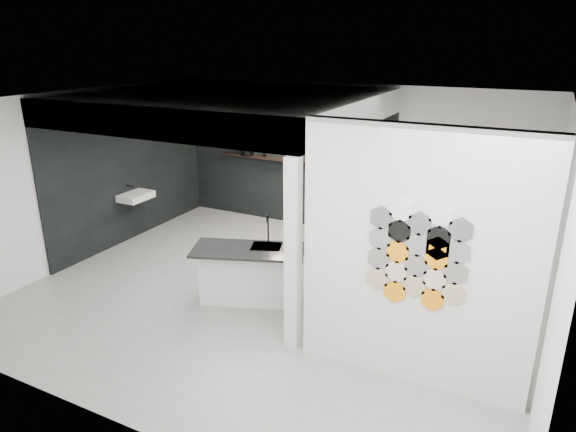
# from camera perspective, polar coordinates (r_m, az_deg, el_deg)

# --- Properties ---
(floor) EXTENTS (7.00, 6.00, 0.01)m
(floor) POSITION_cam_1_polar(r_m,az_deg,el_deg) (7.60, -1.71, -8.81)
(floor) COLOR gray
(partition_panel) EXTENTS (2.45, 0.15, 2.80)m
(partition_panel) POSITION_cam_1_polar(r_m,az_deg,el_deg) (5.44, 14.00, -4.84)
(partition_panel) COLOR silver
(partition_panel) RESTS_ON floor
(bay_clad_back) EXTENTS (4.40, 0.04, 2.35)m
(bay_clad_back) POSITION_cam_1_polar(r_m,az_deg,el_deg) (10.23, -0.26, 5.68)
(bay_clad_back) COLOR black
(bay_clad_back) RESTS_ON floor
(bay_clad_left) EXTENTS (0.04, 4.00, 2.35)m
(bay_clad_left) POSITION_cam_1_polar(r_m,az_deg,el_deg) (9.90, -16.91, 4.38)
(bay_clad_left) COLOR black
(bay_clad_left) RESTS_ON floor
(bulkhead) EXTENTS (4.40, 4.00, 0.40)m
(bulkhead) POSITION_cam_1_polar(r_m,az_deg,el_deg) (8.30, -6.61, 12.06)
(bulkhead) COLOR silver
(bulkhead) RESTS_ON corner_column
(corner_column) EXTENTS (0.16, 0.16, 2.35)m
(corner_column) POSITION_cam_1_polar(r_m,az_deg,el_deg) (5.95, 0.55, -4.47)
(corner_column) COLOR silver
(corner_column) RESTS_ON floor
(fascia_beam) EXTENTS (4.40, 0.16, 0.40)m
(fascia_beam) POSITION_cam_1_polar(r_m,az_deg,el_deg) (6.80, -15.59, 9.93)
(fascia_beam) COLOR silver
(fascia_beam) RESTS_ON corner_column
(wall_basin) EXTENTS (0.40, 0.60, 0.12)m
(wall_basin) POSITION_cam_1_polar(r_m,az_deg,el_deg) (9.69, -16.54, 2.11)
(wall_basin) COLOR silver
(wall_basin) RESTS_ON bay_clad_left
(display_shelf) EXTENTS (3.00, 0.15, 0.04)m
(display_shelf) POSITION_cam_1_polar(r_m,az_deg,el_deg) (10.07, -0.03, 6.19)
(display_shelf) COLOR black
(display_shelf) RESTS_ON bay_clad_back
(kitchen_island) EXTENTS (1.69, 1.18, 1.25)m
(kitchen_island) POSITION_cam_1_polar(r_m,az_deg,el_deg) (7.30, -4.21, -6.33)
(kitchen_island) COLOR silver
(kitchen_island) RESTS_ON floor
(stockpot) EXTENTS (0.31, 0.31, 0.20)m
(stockpot) POSITION_cam_1_polar(r_m,az_deg,el_deg) (10.48, -4.57, 7.33)
(stockpot) COLOR black
(stockpot) RESTS_ON display_shelf
(kettle) EXTENTS (0.24, 0.24, 0.16)m
(kettle) POSITION_cam_1_polar(r_m,az_deg,el_deg) (9.72, 4.24, 6.28)
(kettle) COLOR black
(kettle) RESTS_ON display_shelf
(glass_bowl) EXTENTS (0.15, 0.15, 0.09)m
(glass_bowl) POSITION_cam_1_polar(r_m,az_deg,el_deg) (9.53, 7.27, 5.71)
(glass_bowl) COLOR gray
(glass_bowl) RESTS_ON display_shelf
(glass_vase) EXTENTS (0.10, 0.10, 0.13)m
(glass_vase) POSITION_cam_1_polar(r_m,az_deg,el_deg) (9.53, 7.27, 5.83)
(glass_vase) COLOR gray
(glass_vase) RESTS_ON display_shelf
(bottle_dark) EXTENTS (0.07, 0.07, 0.15)m
(bottle_dark) POSITION_cam_1_polar(r_m,az_deg,el_deg) (10.29, -2.64, 6.99)
(bottle_dark) COLOR black
(bottle_dark) RESTS_ON display_shelf
(utensil_cup) EXTENTS (0.10, 0.10, 0.09)m
(utensil_cup) POSITION_cam_1_polar(r_m,az_deg,el_deg) (10.45, -4.15, 6.99)
(utensil_cup) COLOR black
(utensil_cup) RESTS_ON display_shelf
(hex_tile_cluster) EXTENTS (1.04, 0.02, 1.16)m
(hex_tile_cluster) POSITION_cam_1_polar(r_m,az_deg,el_deg) (5.31, 14.23, -4.21)
(hex_tile_cluster) COLOR tan
(hex_tile_cluster) RESTS_ON partition_panel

